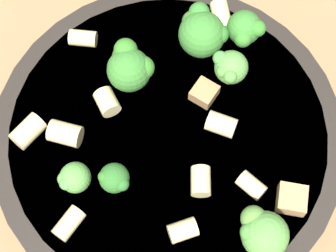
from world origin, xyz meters
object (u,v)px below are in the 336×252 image
at_px(broccoli_floret_5, 130,66).
at_px(broccoli_floret_6, 230,68).
at_px(broccoli_floret_3, 115,179).
at_px(broccoli_floret_1, 245,29).
at_px(rigatoni_1, 201,181).
at_px(rigatoni_8, 183,230).
at_px(rigatoni_5, 28,131).
at_px(broccoli_floret_4, 202,32).
at_px(rigatoni_7, 69,223).
at_px(rigatoni_4, 83,38).
at_px(chicken_chunk_0, 204,93).
at_px(broccoli_floret_2, 74,178).
at_px(chicken_chunk_1, 292,199).
at_px(rigatoni_0, 251,185).
at_px(broccoli_floret_0, 263,233).
at_px(rigatoni_2, 221,17).
at_px(pasta_bowl, 168,138).
at_px(rigatoni_3, 107,101).
at_px(rigatoni_9, 65,134).

relative_size(broccoli_floret_5, broccoli_floret_6, 1.21).
xyz_separation_m(broccoli_floret_3, broccoli_floret_5, (0.09, 0.03, 0.00)).
relative_size(broccoli_floret_1, rigatoni_1, 1.59).
relative_size(broccoli_floret_3, rigatoni_8, 1.61).
relative_size(broccoli_floret_5, rigatoni_5, 1.65).
bearing_deg(broccoli_floret_6, rigatoni_5, 131.19).
bearing_deg(broccoli_floret_4, rigatoni_7, 170.92).
distance_m(rigatoni_4, chicken_chunk_0, 0.12).
height_order(broccoli_floret_2, chicken_chunk_1, broccoli_floret_2).
bearing_deg(rigatoni_0, broccoli_floret_0, -150.71).
relative_size(broccoli_floret_0, broccoli_floret_4, 0.89).
height_order(rigatoni_0, chicken_chunk_1, same).
height_order(rigatoni_2, rigatoni_8, rigatoni_2).
relative_size(rigatoni_2, rigatoni_4, 1.23).
xyz_separation_m(broccoli_floret_2, rigatoni_5, (0.02, 0.05, -0.01)).
bearing_deg(broccoli_floret_6, rigatoni_7, 158.95).
distance_m(rigatoni_2, rigatoni_5, 0.19).
relative_size(broccoli_floret_4, rigatoni_4, 1.87).
relative_size(pasta_bowl, rigatoni_8, 13.67).
bearing_deg(broccoli_floret_3, pasta_bowl, -15.59).
height_order(broccoli_floret_6, rigatoni_3, broccoli_floret_6).
bearing_deg(rigatoni_5, broccoli_floret_5, -34.88).
bearing_deg(rigatoni_3, rigatoni_7, -169.80).
height_order(pasta_bowl, broccoli_floret_4, broccoli_floret_4).
distance_m(rigatoni_7, rigatoni_9, 0.07).
bearing_deg(rigatoni_2, broccoli_floret_2, 166.14).
xyz_separation_m(broccoli_floret_3, chicken_chunk_1, (0.04, -0.13, -0.02)).
bearing_deg(broccoli_floret_6, rigatoni_9, 135.59).
height_order(rigatoni_3, rigatoni_4, rigatoni_3).
xyz_separation_m(rigatoni_1, rigatoni_9, (-0.01, 0.12, 0.00)).
relative_size(broccoli_floret_3, rigatoni_0, 1.58).
distance_m(broccoli_floret_6, rigatoni_1, 0.10).
xyz_separation_m(rigatoni_1, rigatoni_3, (0.03, 0.10, 0.00)).
bearing_deg(rigatoni_7, broccoli_floret_2, 18.66).
bearing_deg(rigatoni_4, rigatoni_3, -134.73).
xyz_separation_m(broccoli_floret_3, rigatoni_8, (-0.01, -0.06, -0.01)).
bearing_deg(chicken_chunk_0, rigatoni_8, -165.36).
bearing_deg(rigatoni_2, broccoli_floret_4, 169.57).
relative_size(broccoli_floret_0, broccoli_floret_5, 0.90).
xyz_separation_m(broccoli_floret_5, rigatoni_5, (-0.08, 0.05, -0.02)).
xyz_separation_m(broccoli_floret_0, broccoli_floret_1, (0.16, 0.07, -0.00)).
bearing_deg(broccoli_floret_2, rigatoni_7, -161.34).
bearing_deg(broccoli_floret_5, chicken_chunk_0, -78.20).
bearing_deg(broccoli_floret_0, chicken_chunk_0, 41.46).
bearing_deg(broccoli_floret_6, chicken_chunk_0, 149.51).
xyz_separation_m(pasta_bowl, chicken_chunk_1, (-0.02, -0.11, 0.02)).
bearing_deg(broccoli_floret_3, broccoli_floret_6, -19.67).
distance_m(rigatoni_3, rigatoni_9, 0.04).
relative_size(pasta_bowl, rigatoni_4, 12.47).
relative_size(pasta_bowl, rigatoni_5, 11.00).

